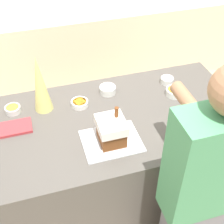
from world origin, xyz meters
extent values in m
plane|color=tan|center=(0.00, 0.00, 0.00)|extent=(12.00, 12.00, 0.00)
cube|color=beige|center=(0.00, 1.81, 0.45)|extent=(6.00, 0.60, 0.91)
cube|color=#514C47|center=(0.00, 0.00, 0.45)|extent=(1.74, 0.96, 0.90)
cube|color=silver|center=(-0.13, -0.20, 0.91)|extent=(0.36, 0.29, 0.01)
cube|color=brown|center=(-0.13, -0.20, 0.96)|extent=(0.15, 0.17, 0.10)
cube|color=white|center=(-0.13, -0.20, 1.05)|extent=(0.17, 0.19, 0.06)
cylinder|color=brown|center=(-0.09, -0.17, 1.11)|extent=(0.02, 0.02, 0.07)
cone|color=#DBD675|center=(-0.49, 0.24, 1.11)|extent=(0.13, 0.13, 0.42)
cylinder|color=silver|center=(-0.70, 0.27, 0.92)|extent=(0.11, 0.11, 0.04)
cylinder|color=yellow|center=(-0.70, 0.27, 0.94)|extent=(0.09, 0.09, 0.01)
cylinder|color=silver|center=(0.47, 0.28, 0.93)|extent=(0.10, 0.10, 0.05)
cylinder|color=white|center=(0.47, 0.28, 0.94)|extent=(0.08, 0.08, 0.01)
cylinder|color=white|center=(-0.25, 0.20, 0.92)|extent=(0.12, 0.12, 0.04)
cylinder|color=orange|center=(-0.25, 0.20, 0.94)|extent=(0.10, 0.10, 0.01)
cylinder|color=white|center=(0.46, 0.12, 0.93)|extent=(0.14, 0.14, 0.05)
cylinder|color=orange|center=(0.46, 0.12, 0.95)|extent=(0.11, 0.11, 0.01)
cylinder|color=silver|center=(-0.01, 0.29, 0.93)|extent=(0.12, 0.12, 0.05)
cylinder|color=white|center=(-0.01, 0.29, 0.95)|extent=(0.10, 0.10, 0.01)
cube|color=#B23338|center=(-0.70, 0.09, 0.91)|extent=(0.21, 0.14, 0.02)
cube|color=#4C9966|center=(0.22, -0.72, 1.16)|extent=(0.45, 0.20, 0.66)
cylinder|color=#996B4C|center=(0.22, -0.50, 1.30)|extent=(0.08, 0.45, 0.08)
camera|label=1|loc=(-0.52, -1.51, 2.32)|focal=50.00mm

